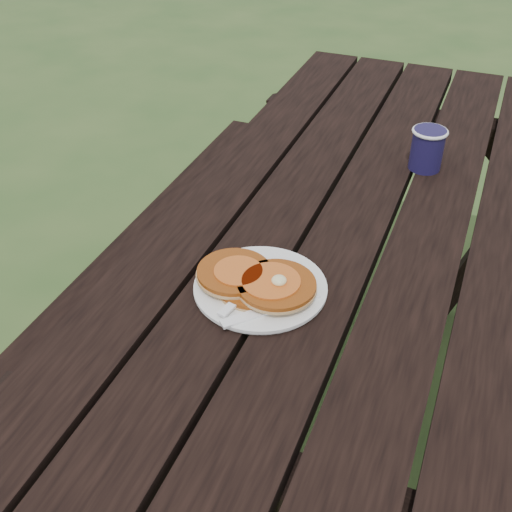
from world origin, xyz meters
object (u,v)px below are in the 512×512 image
at_px(plate, 260,288).
at_px(coffee_cup, 428,147).
at_px(picnic_table, 344,341).
at_px(pancake_stack, 256,281).

xyz_separation_m(plate, coffee_cup, (0.19, 0.55, 0.05)).
relative_size(picnic_table, plate, 7.89).
bearing_deg(pancake_stack, picnic_table, 73.24).
xyz_separation_m(plate, pancake_stack, (-0.01, -0.01, 0.02)).
bearing_deg(picnic_table, plate, -106.27).
relative_size(pancake_stack, coffee_cup, 2.23).
bearing_deg(coffee_cup, picnic_table, -112.79).
distance_m(picnic_table, pancake_stack, 0.53).
xyz_separation_m(picnic_table, plate, (-0.09, -0.32, 0.39)).
bearing_deg(coffee_cup, pancake_stack, -109.29).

